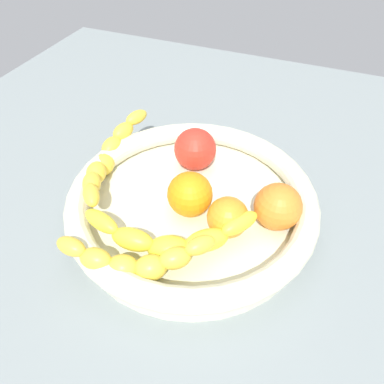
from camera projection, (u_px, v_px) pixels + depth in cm
name	position (u px, v px, depth cm)	size (l,w,h in cm)	color
kitchen_counter	(192.00, 224.00, 58.61)	(120.00, 120.00, 3.00)	gray
fruit_bowl	(192.00, 204.00, 55.49)	(36.66, 36.66, 5.81)	beige
banana_draped_left	(108.00, 158.00, 59.26)	(8.62, 24.20, 5.81)	yellow
banana_draped_right	(136.00, 260.00, 45.34)	(18.74, 9.84, 4.66)	yellow
banana_arching_top	(170.00, 238.00, 48.13)	(22.53, 11.75, 4.81)	yellow
orange_front	(278.00, 207.00, 51.24)	(6.65, 6.65, 6.65)	orange
orange_mid_left	(188.00, 194.00, 53.15)	(6.53, 6.53, 6.53)	orange
orange_mid_right	(228.00, 217.00, 50.43)	(5.74, 5.74, 5.74)	orange
tomato_red	(195.00, 149.00, 60.39)	(6.84, 6.84, 6.84)	red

